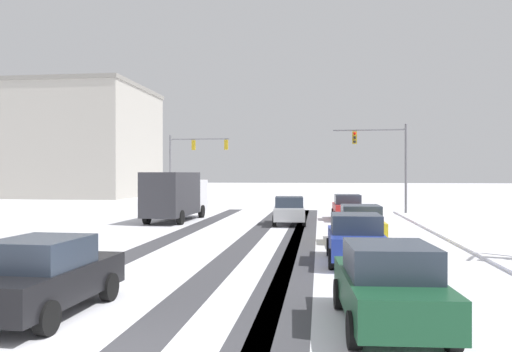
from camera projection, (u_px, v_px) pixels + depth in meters
ground_plane at (91, 352)px, 8.33m from camera, size 300.00×300.00×0.00m
wheel_track_left_lane at (293, 237)px, 23.54m from camera, size 0.84×34.42×0.01m
wheel_track_right_lane at (178, 235)px, 24.23m from camera, size 1.09×34.42×0.01m
wheel_track_center at (304, 237)px, 23.48m from camera, size 1.14×34.42×0.01m
wheel_track_oncoming at (253, 236)px, 23.77m from camera, size 1.01×34.42×0.01m
sidewalk_kerb_right at (503, 243)px, 20.89m from camera, size 4.00×34.42×0.12m
traffic_signal_near_right at (386, 154)px, 36.32m from camera, size 5.27×0.38×6.50m
traffic_signal_far_left at (191, 155)px, 46.25m from camera, size 5.64×0.49×6.50m
car_red_lead at (347, 207)px, 31.99m from camera, size 1.91×4.14×1.62m
car_silver_second at (289, 210)px, 29.09m from camera, size 2.02×4.19×1.62m
car_yellow_cab_third at (360, 224)px, 21.30m from camera, size 1.89×4.13×1.62m
car_blue_fourth at (355, 238)px, 16.65m from camera, size 1.86×4.11×1.62m
car_dark_green_fifth at (389, 285)px, 9.64m from camera, size 2.01×4.19×1.62m
car_black_sixth at (45, 276)px, 10.51m from camera, size 1.94×4.15×1.62m
box_truck_delivery at (176, 195)px, 31.50m from camera, size 2.46×7.46×3.02m
office_building_far_left_block at (56, 142)px, 65.55m from camera, size 23.62×17.21×14.05m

